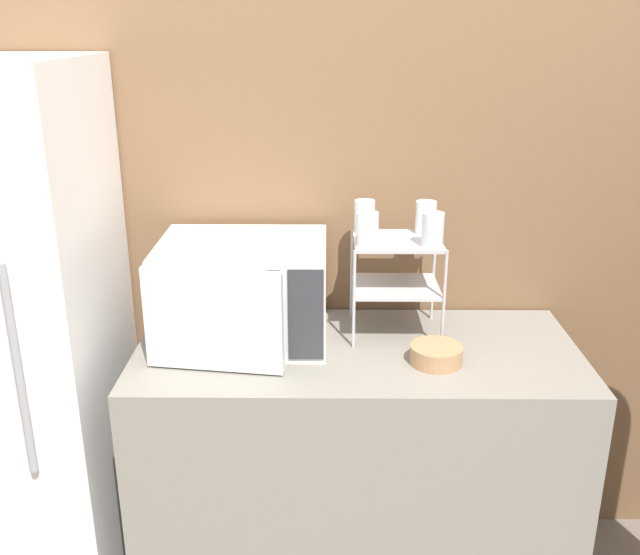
% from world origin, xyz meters
% --- Properties ---
extents(wall_back, '(8.00, 0.06, 2.60)m').
position_xyz_m(wall_back, '(0.00, 0.70, 1.30)').
color(wall_back, brown).
rests_on(wall_back, ground_plane).
extents(counter, '(1.44, 0.66, 0.94)m').
position_xyz_m(counter, '(0.00, 0.33, 0.47)').
color(counter, gray).
rests_on(counter, ground_plane).
extents(microwave, '(0.55, 0.51, 0.33)m').
position_xyz_m(microwave, '(-0.38, 0.40, 1.11)').
color(microwave, silver).
rests_on(microwave, counter).
extents(dish_rack, '(0.30, 0.25, 0.33)m').
position_xyz_m(dish_rack, '(0.13, 0.46, 1.18)').
color(dish_rack, '#B2B2B7').
rests_on(dish_rack, counter).
extents(glass_front_left, '(0.07, 0.07, 0.11)m').
position_xyz_m(glass_front_left, '(0.03, 0.38, 1.33)').
color(glass_front_left, silver).
rests_on(glass_front_left, dish_rack).
extents(glass_back_right, '(0.07, 0.07, 0.11)m').
position_xyz_m(glass_back_right, '(0.23, 0.53, 1.33)').
color(glass_back_right, silver).
rests_on(glass_back_right, dish_rack).
extents(glass_front_right, '(0.07, 0.07, 0.11)m').
position_xyz_m(glass_front_right, '(0.23, 0.38, 1.33)').
color(glass_front_right, silver).
rests_on(glass_front_right, dish_rack).
extents(glass_back_left, '(0.07, 0.07, 0.11)m').
position_xyz_m(glass_back_left, '(0.03, 0.54, 1.33)').
color(glass_back_left, silver).
rests_on(glass_back_left, dish_rack).
extents(bowl, '(0.16, 0.16, 0.06)m').
position_xyz_m(bowl, '(0.24, 0.22, 0.97)').
color(bowl, '#AD7F56').
rests_on(bowl, counter).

